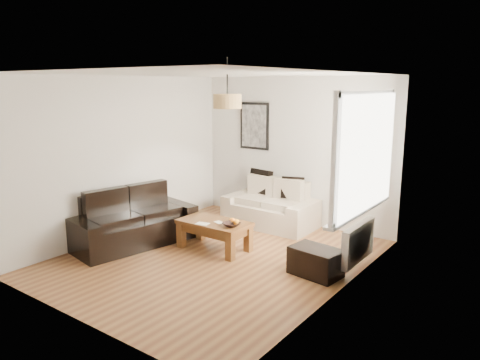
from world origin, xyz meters
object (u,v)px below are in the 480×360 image
Objects in this scene: sofa_leather at (133,218)px; coffee_table at (214,235)px; ottoman at (316,262)px; loveseat_cream at (270,204)px.

coffee_table is (1.19, 0.55, -0.19)m from sofa_leather.
sofa_leather is at bearing -168.48° from ottoman.
loveseat_cream is at bearing -20.07° from sofa_leather.
ottoman is at bearing -41.79° from loveseat_cream.
sofa_leather reaches higher than loveseat_cream.
ottoman is (1.65, -1.48, -0.21)m from loveseat_cream.
coffee_table reaches higher than ottoman.
coffee_table is (-0.04, -1.51, -0.17)m from loveseat_cream.
loveseat_cream reaches higher than ottoman.
coffee_table is 1.69m from ottoman.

